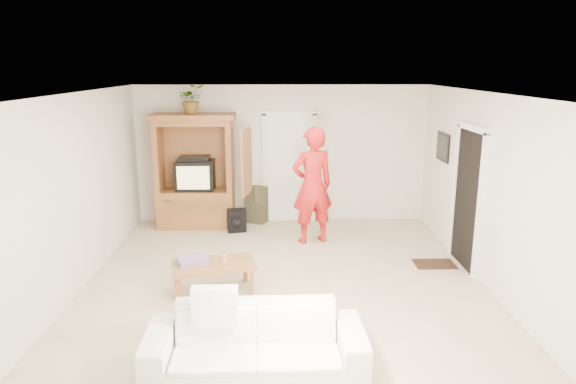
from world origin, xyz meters
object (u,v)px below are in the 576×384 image
object	(u,v)px
armoire	(197,178)
man	(312,186)
coffee_table	(213,267)
sofa	(256,342)

from	to	relation	value
armoire	man	xyz separation A→B (m)	(2.08, -0.97, 0.08)
man	coffee_table	world-z (taller)	man
sofa	coffee_table	world-z (taller)	sofa
coffee_table	sofa	bearing A→B (deg)	-84.95
armoire	coffee_table	xyz separation A→B (m)	(0.63, -2.93, -0.56)
man	sofa	xyz separation A→B (m)	(-0.81, -3.82, -0.67)
man	sofa	world-z (taller)	man
armoire	man	size ratio (longest dim) A/B	1.06
man	sofa	size ratio (longest dim) A/B	0.92
sofa	man	bearing A→B (deg)	76.47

